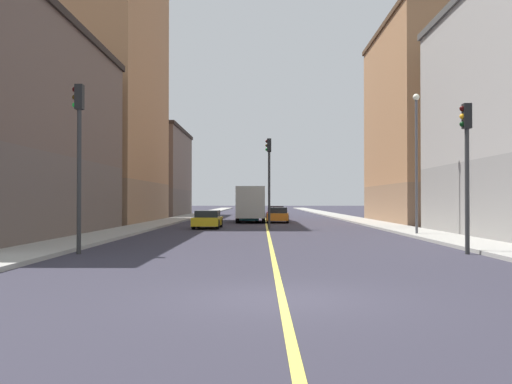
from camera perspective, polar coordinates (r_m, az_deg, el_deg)
ground_plane at (r=11.91m, az=2.49°, el=-10.14°), size 400.00×400.00×0.00m
sidewalk_left at (r=61.45m, az=9.03°, el=-2.52°), size 2.63×168.00×0.15m
sidewalk_right at (r=61.34m, az=-7.27°, el=-2.53°), size 2.63×168.00×0.15m
lane_center_stripe at (r=60.78m, az=0.89°, el=-2.62°), size 0.16×154.00×0.01m
building_left_mid at (r=53.91m, az=16.89°, el=6.24°), size 9.69×18.06×16.99m
building_right_midblock at (r=54.92m, az=-14.82°, el=9.88°), size 9.69×19.25×24.16m
building_right_distant at (r=74.69m, az=-10.54°, el=1.83°), size 9.69×17.76×10.68m
traffic_light_left_near at (r=22.66m, az=19.51°, el=3.31°), size 0.40×0.32×5.41m
traffic_light_right_near at (r=22.45m, az=-16.61°, el=4.39°), size 0.40×0.32×6.12m
traffic_light_median_far at (r=40.08m, az=1.25°, el=2.07°), size 0.40×0.32×6.09m
street_lamp_left_near at (r=33.33m, az=15.11°, el=3.97°), size 0.36×0.36×7.54m
car_red at (r=70.78m, az=2.00°, el=-1.86°), size 1.91×4.34×1.26m
car_maroon at (r=58.13m, az=1.97°, el=-2.11°), size 2.05×4.54×1.19m
car_orange at (r=51.55m, az=2.12°, el=-2.24°), size 2.01×4.56×1.31m
car_teal at (r=51.78m, az=-0.74°, el=-2.26°), size 1.83×3.97×1.26m
car_white at (r=68.83m, az=-0.15°, el=-1.85°), size 2.04×3.98×1.37m
car_yellow at (r=41.13m, az=-4.65°, el=-2.63°), size 1.86×4.57×1.23m
box_truck at (r=52.11m, az=-0.49°, el=-1.11°), size 2.50×7.79×3.10m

